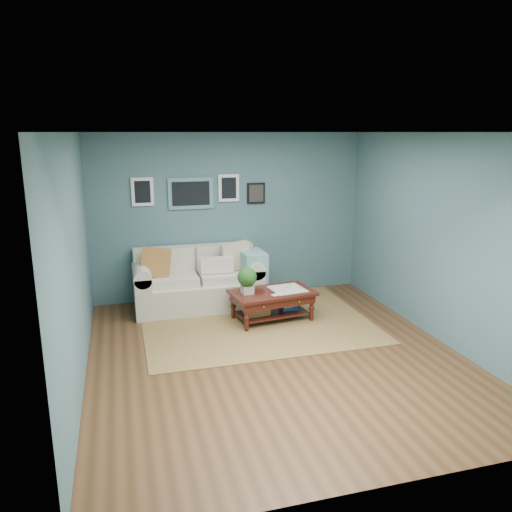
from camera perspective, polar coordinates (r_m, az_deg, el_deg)
name	(u,v)px	position (r m, az deg, el deg)	size (l,w,h in m)	color
room_shell	(274,248)	(5.94, 2.02, 0.93)	(5.00, 5.02, 2.70)	brown
area_rug	(255,321)	(7.37, -0.07, -7.47)	(3.24, 2.59, 0.01)	brown
loveseat	(203,281)	(7.92, -6.07, -2.82)	(2.02, 0.92, 1.04)	beige
coffee_table	(268,297)	(7.30, 1.39, -4.66)	(1.27, 0.84, 0.83)	#350E09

